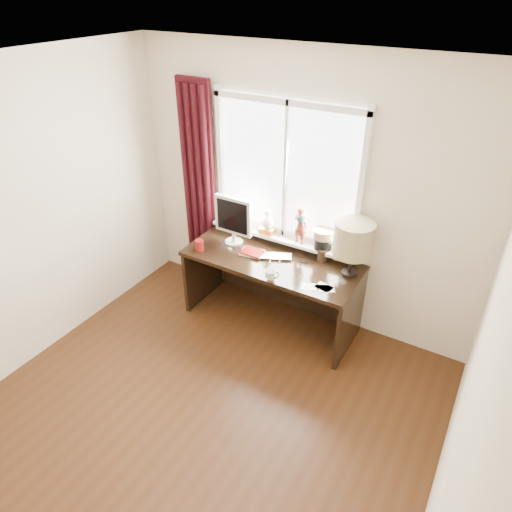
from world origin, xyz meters
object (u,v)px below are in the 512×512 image
Objects in this scene: desk at (276,275)px; table_lamp at (353,239)px; monitor at (233,218)px; laptop at (276,256)px; mug at (271,275)px; red_cup at (199,245)px.

desk is 0.95m from table_lamp.
table_lamp reaches higher than monitor.
laptop is 3.24× the size of mug.
monitor is at bearing 151.14° from laptop.
mug reaches higher than laptop.
mug is 0.77m from monitor.
mug is 0.06× the size of desk.
desk is (0.69, 0.31, -0.30)m from red_cup.
laptop is 0.62× the size of monitor.
mug is at bearing -5.67° from red_cup.
mug is 0.19× the size of monitor.
mug is at bearing -31.10° from monitor.
monitor is at bearing 55.34° from red_cup.
table_lamp reaches higher than mug.
laptop is at bearing -67.88° from desk.
red_cup reaches higher than mug.
monitor is 1.21m from table_lamp.
table_lamp is (0.57, 0.42, 0.32)m from mug.
table_lamp is at bearing 1.90° from monitor.
monitor is (-0.48, -0.02, 0.52)m from desk.
desk is 0.71m from monitor.
laptop is 2.76× the size of red_cup.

